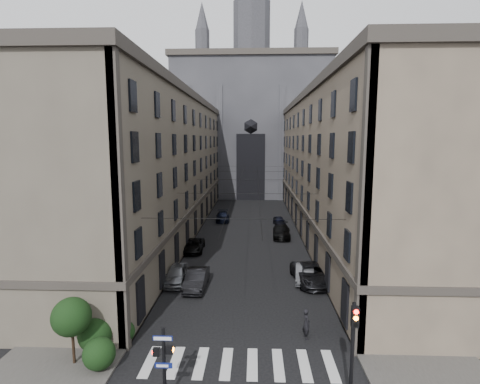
# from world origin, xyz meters

# --- Properties ---
(sidewalk_left) EXTENTS (7.00, 80.00, 0.15)m
(sidewalk_left) POSITION_xyz_m (-10.50, 36.00, 0.07)
(sidewalk_left) COLOR #383533
(sidewalk_left) RESTS_ON ground
(sidewalk_right) EXTENTS (7.00, 80.00, 0.15)m
(sidewalk_right) POSITION_xyz_m (10.50, 36.00, 0.07)
(sidewalk_right) COLOR #383533
(sidewalk_right) RESTS_ON ground
(zebra_crossing) EXTENTS (11.00, 3.20, 0.01)m
(zebra_crossing) POSITION_xyz_m (0.00, 5.00, 0.01)
(zebra_crossing) COLOR beige
(zebra_crossing) RESTS_ON ground
(building_left) EXTENTS (13.60, 60.60, 18.85)m
(building_left) POSITION_xyz_m (-13.44, 36.00, 9.34)
(building_left) COLOR #524A3F
(building_left) RESTS_ON ground
(building_right) EXTENTS (13.60, 60.60, 18.85)m
(building_right) POSITION_xyz_m (13.44, 36.00, 9.34)
(building_right) COLOR brown
(building_right) RESTS_ON ground
(gothic_tower) EXTENTS (35.00, 23.00, 58.00)m
(gothic_tower) POSITION_xyz_m (0.00, 74.96, 17.80)
(gothic_tower) COLOR #2D2D33
(gothic_tower) RESTS_ON ground
(pedestrian_signal_left) EXTENTS (1.02, 0.38, 4.00)m
(pedestrian_signal_left) POSITION_xyz_m (-3.51, 1.50, 2.32)
(pedestrian_signal_left) COLOR black
(pedestrian_signal_left) RESTS_ON ground
(traffic_light_right) EXTENTS (0.34, 0.50, 5.20)m
(traffic_light_right) POSITION_xyz_m (5.60, 1.92, 3.29)
(traffic_light_right) COLOR black
(traffic_light_right) RESTS_ON ground
(shrub_cluster) EXTENTS (3.90, 4.40, 3.90)m
(shrub_cluster) POSITION_xyz_m (-8.72, 5.01, 1.80)
(shrub_cluster) COLOR black
(shrub_cluster) RESTS_ON sidewalk_left
(tram_wires) EXTENTS (14.00, 60.00, 0.43)m
(tram_wires) POSITION_xyz_m (0.00, 35.63, 7.25)
(tram_wires) COLOR black
(tram_wires) RESTS_ON ground
(car_left_near) EXTENTS (2.04, 4.70, 1.58)m
(car_left_near) POSITION_xyz_m (-6.20, 17.12, 0.79)
(car_left_near) COLOR slate
(car_left_near) RESTS_ON ground
(car_left_midnear) EXTENTS (1.77, 4.91, 1.61)m
(car_left_midnear) POSITION_xyz_m (-4.20, 15.98, 0.81)
(car_left_midnear) COLOR black
(car_left_midnear) RESTS_ON ground
(car_left_midfar) EXTENTS (2.45, 5.03, 1.38)m
(car_left_midfar) POSITION_xyz_m (-6.20, 26.72, 0.69)
(car_left_midfar) COLOR black
(car_left_midfar) RESTS_ON ground
(car_left_far) EXTENTS (2.31, 5.08, 1.44)m
(car_left_far) POSITION_xyz_m (-4.20, 42.93, 0.72)
(car_left_far) COLOR black
(car_left_far) RESTS_ON ground
(car_right_near) EXTENTS (2.14, 4.81, 1.53)m
(car_right_near) POSITION_xyz_m (5.46, 18.11, 0.77)
(car_right_near) COLOR slate
(car_right_near) RESTS_ON ground
(car_right_midnear) EXTENTS (3.48, 6.22, 1.64)m
(car_right_midnear) POSITION_xyz_m (5.93, 17.55, 0.82)
(car_right_midnear) COLOR black
(car_right_midnear) RESTS_ON ground
(car_right_midfar) EXTENTS (2.48, 5.61, 1.60)m
(car_right_midfar) POSITION_xyz_m (4.42, 33.34, 0.80)
(car_right_midfar) COLOR black
(car_right_midfar) RESTS_ON ground
(car_right_far) EXTENTS (1.96, 4.02, 1.32)m
(car_right_far) POSITION_xyz_m (4.60, 40.31, 0.66)
(car_right_far) COLOR black
(car_right_far) RESTS_ON ground
(pedestrian) EXTENTS (0.63, 0.82, 2.01)m
(pedestrian) POSITION_xyz_m (4.24, 8.00, 1.00)
(pedestrian) COLOR black
(pedestrian) RESTS_ON ground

